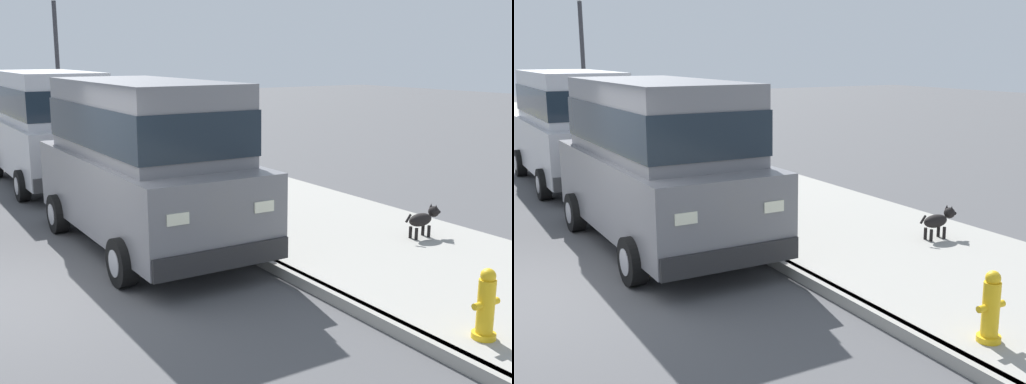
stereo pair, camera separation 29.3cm
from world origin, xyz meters
The scene contains 8 objects.
ground_plane centered at (0.00, 0.00, 0.00)m, with size 80.00×80.00×0.00m, color #4C4C4F.
curb centered at (3.20, 0.00, 0.07)m, with size 0.16×64.00×0.14m, color gray.
sidewalk centered at (5.00, 0.00, 0.07)m, with size 3.60×64.00×0.14m, color #99968E.
car_grey_van centered at (2.19, 1.19, 1.39)m, with size 2.16×4.91×2.52m.
car_silver_van centered at (2.19, 6.85, 1.39)m, with size 2.17×4.92×2.52m.
dog_black centered at (5.80, -1.02, 0.43)m, with size 0.75×0.21×0.49m.
fire_hydrant centered at (3.65, -3.93, 0.48)m, with size 0.34×0.24×0.72m.
street_lamp centered at (3.55, 10.97, 2.91)m, with size 0.36×0.36×4.42m.
Camera 2 is at (-1.12, -7.94, 2.90)m, focal length 45.11 mm.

